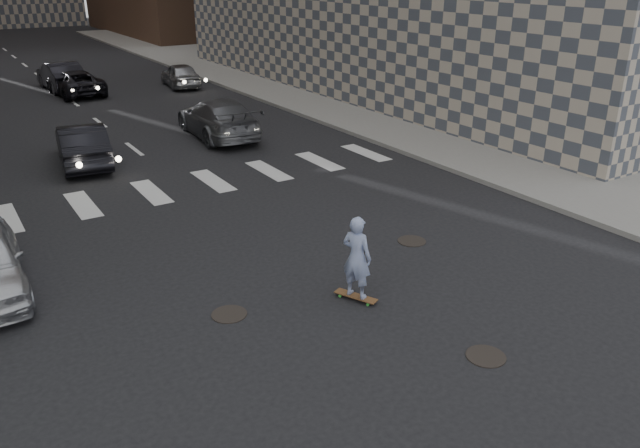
# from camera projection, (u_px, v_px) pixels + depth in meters

# --- Properties ---
(ground) EXTENTS (160.00, 160.00, 0.00)m
(ground) POSITION_uv_depth(u_px,v_px,m) (348.00, 313.00, 12.25)
(ground) COLOR black
(ground) RESTS_ON ground
(sidewalk_right) EXTENTS (13.00, 80.00, 0.15)m
(sidewalk_right) POSITION_uv_depth(u_px,v_px,m) (358.00, 86.00, 34.99)
(sidewalk_right) COLOR gray
(sidewalk_right) RESTS_ON ground
(manhole_a) EXTENTS (0.70, 0.70, 0.02)m
(manhole_a) POSITION_uv_depth(u_px,v_px,m) (486.00, 356.00, 10.89)
(manhole_a) COLOR black
(manhole_a) RESTS_ON ground
(manhole_b) EXTENTS (0.70, 0.70, 0.02)m
(manhole_b) POSITION_uv_depth(u_px,v_px,m) (229.00, 314.00, 12.20)
(manhole_b) COLOR black
(manhole_b) RESTS_ON ground
(manhole_c) EXTENTS (0.70, 0.70, 0.02)m
(manhole_c) POSITION_uv_depth(u_px,v_px,m) (412.00, 241.00, 15.44)
(manhole_c) COLOR black
(manhole_c) RESTS_ON ground
(skateboarder) EXTENTS (0.64, 0.93, 1.83)m
(skateboarder) POSITION_uv_depth(u_px,v_px,m) (357.00, 257.00, 12.38)
(skateboarder) COLOR brown
(skateboarder) RESTS_ON ground
(traffic_car_a) EXTENTS (2.02, 4.43, 1.41)m
(traffic_car_a) POSITION_uv_depth(u_px,v_px,m) (82.00, 144.00, 21.15)
(traffic_car_a) COLOR black
(traffic_car_a) RESTS_ON ground
(traffic_car_b) EXTENTS (2.45, 5.30, 1.50)m
(traffic_car_b) POSITION_uv_depth(u_px,v_px,m) (218.00, 118.00, 24.58)
(traffic_car_b) COLOR #56575D
(traffic_car_b) RESTS_ON ground
(traffic_car_c) EXTENTS (2.41, 4.72, 1.28)m
(traffic_car_c) POSITION_uv_depth(u_px,v_px,m) (75.00, 83.00, 32.60)
(traffic_car_c) COLOR black
(traffic_car_c) RESTS_ON ground
(traffic_car_d) EXTENTS (2.00, 4.05, 1.33)m
(traffic_car_d) POSITION_uv_depth(u_px,v_px,m) (180.00, 75.00, 34.75)
(traffic_car_d) COLOR #9FA0A6
(traffic_car_d) RESTS_ON ground
(traffic_car_e) EXTENTS (1.83, 4.70, 1.53)m
(traffic_car_e) POSITION_uv_depth(u_px,v_px,m) (61.00, 76.00, 33.86)
(traffic_car_e) COLOR black
(traffic_car_e) RESTS_ON ground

